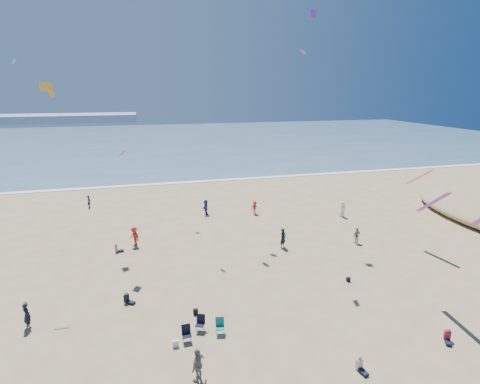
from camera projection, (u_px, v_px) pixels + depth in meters
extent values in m
cube|color=#476B84|center=(154.00, 141.00, 104.34)|extent=(220.00, 100.00, 0.06)
cube|color=white|center=(167.00, 184.00, 57.74)|extent=(220.00, 1.20, 0.08)
cube|color=#7A8EA8|center=(3.00, 119.00, 159.14)|extent=(110.00, 20.00, 3.20)
imported|color=black|center=(89.00, 201.00, 46.04)|extent=(0.38, 0.57, 1.53)
imported|color=gray|center=(357.00, 235.00, 35.38)|extent=(0.97, 0.59, 1.55)
imported|color=gray|center=(198.00, 365.00, 18.61)|extent=(1.02, 1.13, 1.84)
imported|color=navy|center=(206.00, 207.00, 43.55)|extent=(1.06, 1.70, 1.75)
imported|color=red|center=(134.00, 236.00, 34.82)|extent=(1.25, 1.33, 1.81)
imported|color=white|center=(342.00, 209.00, 42.73)|extent=(0.68, 0.95, 1.82)
imported|color=black|center=(283.00, 238.00, 34.32)|extent=(0.82, 0.74, 1.87)
imported|color=black|center=(27.00, 316.00, 22.80)|extent=(0.71, 0.70, 1.66)
imported|color=red|center=(255.00, 208.00, 43.72)|extent=(1.10, 0.83, 1.52)
cube|color=white|center=(176.00, 343.00, 21.26)|extent=(0.35, 0.20, 0.40)
cube|color=black|center=(196.00, 312.00, 24.30)|extent=(0.30, 0.22, 0.38)
cube|color=black|center=(348.00, 279.00, 28.46)|extent=(0.28, 0.18, 0.34)
cube|color=#F5A922|center=(46.00, 87.00, 25.97)|extent=(0.83, 0.27, 0.56)
cube|color=#722B8C|center=(303.00, 52.00, 29.26)|extent=(0.54, 0.85, 0.33)
cube|color=#3E1A8D|center=(313.00, 13.00, 35.66)|extent=(0.63, 0.41, 0.64)
cube|color=#2592D1|center=(14.00, 61.00, 29.08)|extent=(0.54, 0.60, 0.40)
cube|color=yellow|center=(52.00, 94.00, 37.06)|extent=(0.55, 0.48, 0.54)
cube|color=#D62162|center=(123.00, 153.00, 29.41)|extent=(0.72, 0.87, 0.43)
cube|color=#6A28A3|center=(433.00, 203.00, 24.21)|extent=(0.35, 3.14, 2.21)
cube|color=orange|center=(420.00, 177.00, 33.62)|extent=(0.35, 2.64, 1.87)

